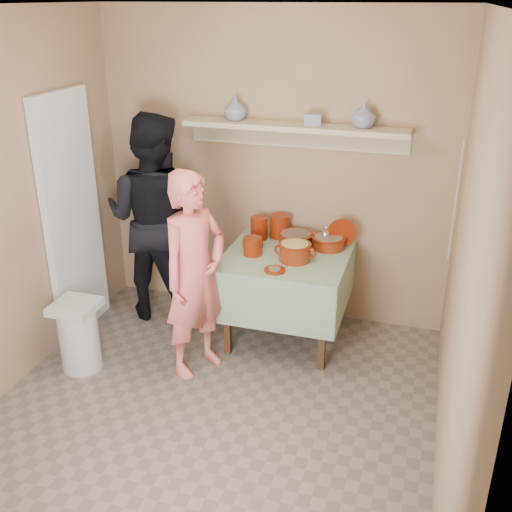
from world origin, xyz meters
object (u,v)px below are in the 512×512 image
(person_helper, at_px, (154,218))
(serving_table, at_px, (287,267))
(trash_bin, at_px, (79,335))
(cazuela_rice, at_px, (295,250))
(person_cook, at_px, (195,275))

(person_helper, relative_size, serving_table, 1.85)
(trash_bin, bearing_deg, cazuela_rice, 27.93)
(person_cook, xyz_separation_m, serving_table, (0.53, 0.63, -0.14))
(cazuela_rice, xyz_separation_m, trash_bin, (-1.48, -0.78, -0.56))
(person_cook, distance_m, person_helper, 0.99)
(person_helper, height_order, serving_table, person_helper)
(person_cook, height_order, cazuela_rice, person_cook)
(serving_table, bearing_deg, person_cook, -130.41)
(serving_table, distance_m, trash_bin, 1.69)
(serving_table, bearing_deg, person_helper, 175.29)
(person_helper, height_order, trash_bin, person_helper)
(person_cook, bearing_deg, cazuela_rice, -24.99)
(serving_table, distance_m, cazuela_rice, 0.25)
(person_cook, height_order, trash_bin, person_cook)
(trash_bin, bearing_deg, serving_table, 32.76)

